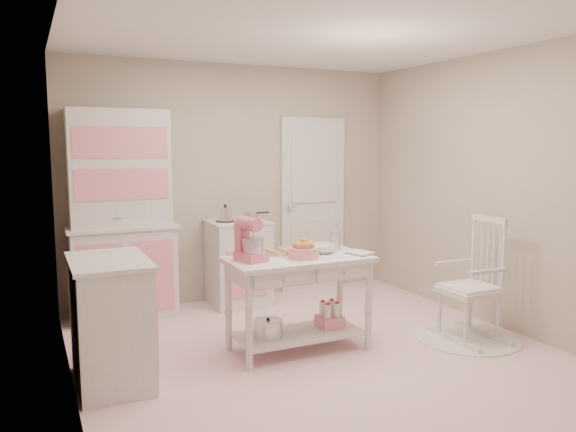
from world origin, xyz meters
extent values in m
plane|color=pink|center=(0.00, 0.00, 0.00)|extent=(3.80, 3.80, 0.00)
cube|color=white|center=(0.00, 0.00, 2.60)|extent=(3.80, 3.80, 0.04)
cube|color=#BDB19A|center=(0.00, 1.90, 1.30)|extent=(3.80, 0.04, 2.60)
cube|color=#BDB19A|center=(0.00, -1.90, 1.30)|extent=(3.80, 0.04, 2.60)
cube|color=#BDB19A|center=(-1.90, 0.00, 1.30)|extent=(0.04, 3.80, 2.60)
cube|color=#BDB19A|center=(1.90, 0.00, 1.30)|extent=(0.04, 3.80, 2.60)
cube|color=white|center=(0.95, 1.87, 1.02)|extent=(0.82, 0.05, 2.04)
cube|color=white|center=(-1.29, 1.66, 1.04)|extent=(1.06, 0.50, 2.08)
cube|color=white|center=(-0.09, 1.61, 0.46)|extent=(0.62, 0.57, 0.92)
cube|color=white|center=(-1.63, 0.09, 0.46)|extent=(0.54, 0.84, 0.92)
cylinder|color=white|center=(1.38, -0.30, 0.01)|extent=(0.92, 0.92, 0.01)
cube|color=white|center=(1.38, -0.30, 0.55)|extent=(0.48, 0.72, 1.10)
cube|color=white|center=(-0.11, 0.10, 0.40)|extent=(1.20, 0.60, 0.80)
cube|color=#E05E7D|center=(-0.53, 0.12, 0.97)|extent=(0.27, 0.33, 0.34)
cube|color=silver|center=(-0.26, 0.28, 0.81)|extent=(0.34, 0.24, 0.02)
cylinder|color=pink|center=(-0.09, 0.05, 0.85)|extent=(0.25, 0.25, 0.09)
imported|color=silver|center=(0.15, 0.18, 0.84)|extent=(0.24, 0.24, 0.08)
cylinder|color=silver|center=(0.33, 0.26, 0.89)|extent=(0.10, 0.10, 0.17)
imported|color=silver|center=(0.34, -0.02, 0.81)|extent=(0.22, 0.26, 0.02)
camera|label=1|loc=(-2.14, -4.01, 1.73)|focal=35.00mm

